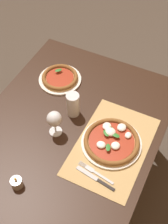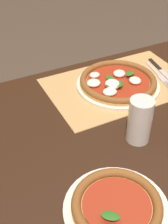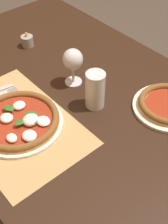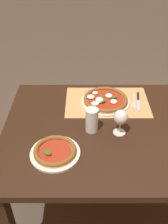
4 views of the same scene
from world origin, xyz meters
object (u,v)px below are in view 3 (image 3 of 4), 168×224
(pizza_near, at_px, (19,121))
(votive_candle, at_px, (27,41))
(wine_glass, at_px, (73,61))
(pizza_far, at_px, (168,105))
(pint_glass, at_px, (95,91))

(pizza_near, distance_m, votive_candle, 0.51)
(wine_glass, height_order, votive_candle, wine_glass)
(wine_glass, xyz_separation_m, votive_candle, (-0.35, 0.01, -0.08))
(wine_glass, bearing_deg, pizza_near, -78.34)
(pizza_near, bearing_deg, votive_candle, 143.20)
(pizza_far, bearing_deg, wine_glass, -154.54)
(pizza_near, xyz_separation_m, pint_glass, (0.09, 0.27, 0.05))
(pizza_far, height_order, votive_candle, votive_candle)
(pizza_near, relative_size, pint_glass, 2.17)
(pizza_far, xyz_separation_m, wine_glass, (-0.35, -0.17, 0.09))
(pizza_near, xyz_separation_m, wine_glass, (-0.06, 0.30, 0.08))
(pint_glass, distance_m, votive_candle, 0.51)
(wine_glass, relative_size, pint_glass, 1.07)
(pizza_near, height_order, pint_glass, pint_glass)
(pizza_far, height_order, pint_glass, pint_glass)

